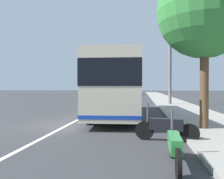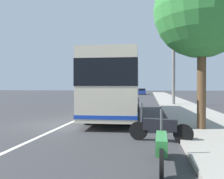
{
  "view_description": "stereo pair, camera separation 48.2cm",
  "coord_description": "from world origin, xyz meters",
  "px_view_note": "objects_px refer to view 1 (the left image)",
  "views": [
    {
      "loc": [
        -10.78,
        -3.49,
        1.82
      ],
      "look_at": [
        3.28,
        -1.71,
        1.66
      ],
      "focal_mm": 37.4,
      "sensor_mm": 36.0,
      "label": 1
    },
    {
      "loc": [
        -10.71,
        -3.97,
        1.82
      ],
      "look_at": [
        3.28,
        -1.71,
        1.66
      ],
      "focal_mm": 37.4,
      "sensor_mm": 36.0,
      "label": 2
    }
  ],
  "objects_px": {
    "coach_bus": "(118,84)",
    "car_behind_bus": "(112,93)",
    "motorcycle_mid_row": "(166,127)",
    "car_ahead_same_lane": "(136,92)",
    "roadside_tree_near_camera": "(205,12)",
    "motorcycle_far_end": "(174,146)",
    "utility_pole": "(170,71)"
  },
  "relations": [
    {
      "from": "roadside_tree_near_camera",
      "to": "utility_pole",
      "type": "xyz_separation_m",
      "value": [
        13.64,
        -0.24,
        -1.52
      ]
    },
    {
      "from": "car_behind_bus",
      "to": "coach_bus",
      "type": "bearing_deg",
      "value": 3.69
    },
    {
      "from": "motorcycle_far_end",
      "to": "roadside_tree_near_camera",
      "type": "relative_size",
      "value": 0.33
    },
    {
      "from": "motorcycle_mid_row",
      "to": "car_ahead_same_lane",
      "type": "distance_m",
      "value": 48.24
    },
    {
      "from": "coach_bus",
      "to": "car_behind_bus",
      "type": "xyz_separation_m",
      "value": [
        25.75,
        3.58,
        -1.3
      ]
    },
    {
      "from": "car_behind_bus",
      "to": "car_ahead_same_lane",
      "type": "xyz_separation_m",
      "value": [
        15.53,
        -3.78,
        0.02
      ]
    },
    {
      "from": "coach_bus",
      "to": "utility_pole",
      "type": "relative_size",
      "value": 1.71
    },
    {
      "from": "coach_bus",
      "to": "motorcycle_mid_row",
      "type": "bearing_deg",
      "value": -163.97
    },
    {
      "from": "motorcycle_far_end",
      "to": "roadside_tree_near_camera",
      "type": "height_order",
      "value": "roadside_tree_near_camera"
    },
    {
      "from": "coach_bus",
      "to": "motorcycle_mid_row",
      "type": "height_order",
      "value": "coach_bus"
    },
    {
      "from": "car_ahead_same_lane",
      "to": "utility_pole",
      "type": "bearing_deg",
      "value": -173.63
    },
    {
      "from": "motorcycle_far_end",
      "to": "motorcycle_mid_row",
      "type": "distance_m",
      "value": 2.52
    },
    {
      "from": "car_behind_bus",
      "to": "roadside_tree_near_camera",
      "type": "distance_m",
      "value": 31.88
    },
    {
      "from": "motorcycle_mid_row",
      "to": "utility_pole",
      "type": "bearing_deg",
      "value": -84.58
    },
    {
      "from": "coach_bus",
      "to": "motorcycle_far_end",
      "type": "relative_size",
      "value": 5.18
    },
    {
      "from": "motorcycle_mid_row",
      "to": "car_ahead_same_lane",
      "type": "bearing_deg",
      "value": -74.86
    },
    {
      "from": "motorcycle_mid_row",
      "to": "roadside_tree_near_camera",
      "type": "relative_size",
      "value": 0.3
    },
    {
      "from": "motorcycle_far_end",
      "to": "utility_pole",
      "type": "xyz_separation_m",
      "value": [
        18.17,
        -2.05,
        2.9
      ]
    },
    {
      "from": "motorcycle_far_end",
      "to": "car_ahead_same_lane",
      "type": "distance_m",
      "value": 50.76
    },
    {
      "from": "motorcycle_far_end",
      "to": "car_behind_bus",
      "type": "relative_size",
      "value": 0.47
    },
    {
      "from": "car_behind_bus",
      "to": "motorcycle_mid_row",
      "type": "bearing_deg",
      "value": 6.02
    },
    {
      "from": "motorcycle_mid_row",
      "to": "roadside_tree_near_camera",
      "type": "xyz_separation_m",
      "value": [
        2.01,
        -1.73,
        4.42
      ]
    },
    {
      "from": "coach_bus",
      "to": "utility_pole",
      "type": "distance_m",
      "value": 9.84
    },
    {
      "from": "coach_bus",
      "to": "roadside_tree_near_camera",
      "type": "relative_size",
      "value": 1.69
    },
    {
      "from": "motorcycle_far_end",
      "to": "roadside_tree_near_camera",
      "type": "bearing_deg",
      "value": -19.06
    },
    {
      "from": "motorcycle_mid_row",
      "to": "roadside_tree_near_camera",
      "type": "distance_m",
      "value": 5.15
    },
    {
      "from": "roadside_tree_near_camera",
      "to": "coach_bus",
      "type": "bearing_deg",
      "value": 39.6
    },
    {
      "from": "car_ahead_same_lane",
      "to": "roadside_tree_near_camera",
      "type": "distance_m",
      "value": 46.54
    },
    {
      "from": "car_behind_bus",
      "to": "utility_pole",
      "type": "xyz_separation_m",
      "value": [
        -17.02,
        -7.88,
        2.69
      ]
    },
    {
      "from": "coach_bus",
      "to": "car_behind_bus",
      "type": "bearing_deg",
      "value": 5.35
    },
    {
      "from": "motorcycle_mid_row",
      "to": "car_behind_bus",
      "type": "bearing_deg",
      "value": -67.13
    },
    {
      "from": "motorcycle_mid_row",
      "to": "car_ahead_same_lane",
      "type": "height_order",
      "value": "car_ahead_same_lane"
    }
  ]
}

